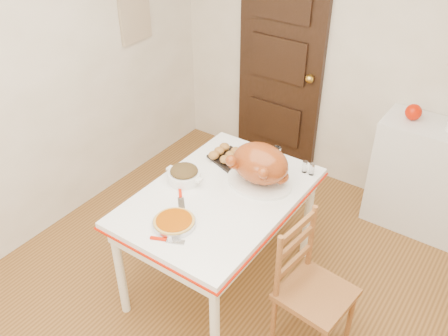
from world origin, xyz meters
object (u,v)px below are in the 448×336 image
Objects in this scene: kitchen_table at (220,240)px; sideboard at (433,181)px; pumpkin_pie at (174,222)px; chair_oak at (316,292)px; turkey_platter at (260,165)px.

sideboard is at bearing 54.92° from kitchen_table.
kitchen_table is 0.60m from pumpkin_pie.
chair_oak is at bearing -99.46° from sideboard.
kitchen_table is 1.46× the size of chair_oak.
chair_oak reaches higher than pumpkin_pie.
turkey_platter is (-0.90, -1.25, 0.49)m from sideboard.
pumpkin_pie is (-0.05, -0.41, 0.44)m from kitchen_table.
sideboard is 1.61m from turkey_platter.
sideboard reaches higher than kitchen_table.
kitchen_table is at bearing -125.08° from sideboard.
kitchen_table is 2.96× the size of turkey_platter.
kitchen_table is at bearing 89.65° from chair_oak.
chair_oak is 0.88m from turkey_platter.
chair_oak reaches higher than kitchen_table.
pumpkin_pie is (-0.83, -0.32, 0.38)m from chair_oak.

